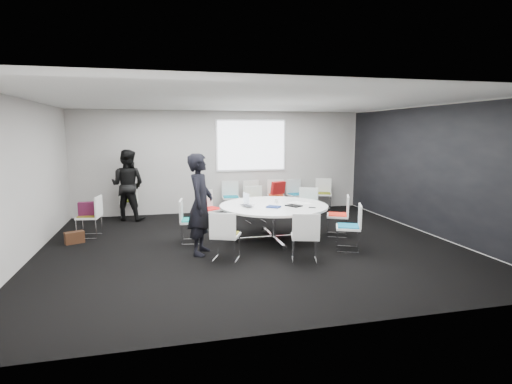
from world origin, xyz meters
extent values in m
cube|color=black|center=(0.00, 0.00, -0.02)|extent=(8.00, 7.00, 0.04)
cube|color=white|center=(0.00, 0.00, 2.82)|extent=(8.00, 7.00, 0.04)
cube|color=#ABA7A2|center=(0.00, 3.52, 1.40)|extent=(8.00, 0.04, 2.80)
cube|color=#ABA7A2|center=(0.00, -3.52, 1.40)|extent=(8.00, 0.04, 2.80)
cube|color=#ABA7A2|center=(-4.02, 0.00, 1.40)|extent=(0.04, 7.00, 2.80)
cube|color=#ABA7A2|center=(4.02, 0.00, 1.40)|extent=(0.04, 7.00, 2.80)
cube|color=black|center=(3.99, 0.00, 1.40)|extent=(0.01, 6.94, 2.74)
cube|color=silver|center=(0.55, 0.32, 0.04)|extent=(0.90, 0.90, 0.08)
cylinder|color=silver|center=(0.55, 0.32, 0.36)|extent=(0.10, 0.10, 0.65)
cylinder|color=white|center=(0.55, 0.32, 0.71)|extent=(2.24, 2.24, 0.04)
cube|color=white|center=(0.80, 3.46, 1.85)|extent=(1.90, 0.03, 1.35)
cube|color=silver|center=(1.97, 0.26, 0.21)|extent=(0.56, 0.56, 0.42)
cube|color=white|center=(1.97, 0.26, 0.44)|extent=(0.59, 0.60, 0.04)
cube|color=red|center=(1.97, 0.26, 0.47)|extent=(0.51, 0.52, 0.03)
cube|color=white|center=(2.16, 0.18, 0.67)|extent=(0.22, 0.43, 0.42)
cube|color=silver|center=(1.70, 1.39, 0.21)|extent=(0.57, 0.57, 0.42)
cube|color=white|center=(1.70, 1.39, 0.44)|extent=(0.62, 0.61, 0.04)
cube|color=#0A8174|center=(1.70, 1.39, 0.47)|extent=(0.53, 0.53, 0.03)
cube|color=white|center=(1.80, 1.57, 0.67)|extent=(0.42, 0.25, 0.42)
cube|color=silver|center=(0.57, 1.94, 0.21)|extent=(0.47, 0.47, 0.42)
cube|color=white|center=(0.57, 1.94, 0.44)|extent=(0.51, 0.50, 0.04)
cube|color=olive|center=(0.57, 1.94, 0.47)|extent=(0.45, 0.43, 0.03)
cube|color=white|center=(0.54, 2.15, 0.67)|extent=(0.46, 0.10, 0.42)
cube|color=silver|center=(-0.61, 1.55, 0.21)|extent=(0.58, 0.58, 0.42)
cube|color=white|center=(-0.61, 1.55, 0.44)|extent=(0.62, 0.62, 0.04)
cube|color=red|center=(-0.61, 1.55, 0.47)|extent=(0.54, 0.54, 0.03)
cube|color=white|center=(-0.72, 1.73, 0.67)|extent=(0.41, 0.28, 0.42)
cube|color=silver|center=(-1.12, 0.46, 0.21)|extent=(0.48, 0.48, 0.42)
cube|color=white|center=(-1.12, 0.46, 0.44)|extent=(0.50, 0.52, 0.04)
cube|color=#08827B|center=(-1.12, 0.46, 0.47)|extent=(0.43, 0.45, 0.03)
cube|color=white|center=(-1.33, 0.49, 0.67)|extent=(0.10, 0.46, 0.42)
cube|color=silver|center=(-0.63, -0.81, 0.21)|extent=(0.55, 0.55, 0.42)
cube|color=white|center=(-0.63, -0.81, 0.44)|extent=(0.60, 0.59, 0.04)
cube|color=#696313|center=(-0.63, -0.81, 0.47)|extent=(0.52, 0.51, 0.03)
cube|color=white|center=(-0.72, -1.00, 0.67)|extent=(0.44, 0.22, 0.42)
cube|color=silver|center=(0.68, -1.20, 0.21)|extent=(0.52, 0.52, 0.42)
cube|color=white|center=(0.68, -1.20, 0.44)|extent=(0.56, 0.55, 0.04)
cube|color=#D74E16|center=(0.68, -1.20, 0.47)|extent=(0.49, 0.47, 0.03)
cube|color=white|center=(0.63, -1.40, 0.67)|extent=(0.45, 0.16, 0.42)
cube|color=silver|center=(1.71, -0.76, 0.21)|extent=(0.55, 0.55, 0.42)
cube|color=white|center=(1.71, -0.76, 0.44)|extent=(0.59, 0.60, 0.04)
cube|color=#0D6488|center=(1.71, -0.76, 0.47)|extent=(0.51, 0.52, 0.03)
cube|color=white|center=(1.90, -0.85, 0.67)|extent=(0.22, 0.44, 0.42)
cube|color=silver|center=(0.15, 3.13, 0.21)|extent=(0.45, 0.45, 0.42)
cube|color=white|center=(0.15, 3.13, 0.44)|extent=(0.49, 0.47, 0.04)
cube|color=#0A7389|center=(0.15, 3.13, 0.47)|extent=(0.43, 0.41, 0.03)
cube|color=white|center=(0.16, 3.33, 0.67)|extent=(0.46, 0.07, 0.42)
cube|color=silver|center=(0.79, 3.15, 0.21)|extent=(0.48, 0.48, 0.42)
cube|color=white|center=(0.79, 3.15, 0.44)|extent=(0.52, 0.50, 0.04)
cube|color=#6D6714|center=(0.79, 3.15, 0.47)|extent=(0.45, 0.43, 0.03)
cube|color=white|center=(0.76, 3.36, 0.67)|extent=(0.46, 0.10, 0.42)
cube|color=silver|center=(1.44, 3.15, 0.21)|extent=(0.50, 0.50, 0.42)
cube|color=white|center=(1.44, 3.15, 0.44)|extent=(0.54, 0.53, 0.04)
cube|color=#E14417|center=(1.44, 3.15, 0.47)|extent=(0.47, 0.46, 0.03)
cube|color=white|center=(1.48, 3.36, 0.67)|extent=(0.46, 0.13, 0.42)
cube|color=silver|center=(2.06, 3.15, 0.21)|extent=(0.49, 0.49, 0.42)
cube|color=white|center=(2.06, 3.15, 0.44)|extent=(0.53, 0.51, 0.04)
cube|color=#0D6687|center=(2.06, 3.15, 0.47)|extent=(0.46, 0.44, 0.03)
cube|color=white|center=(2.03, 3.36, 0.67)|extent=(0.46, 0.11, 0.42)
cube|color=silver|center=(2.86, 3.13, 0.21)|extent=(0.55, 0.55, 0.42)
cube|color=white|center=(2.86, 3.13, 0.44)|extent=(0.59, 0.58, 0.04)
cube|color=olive|center=(2.86, 3.13, 0.47)|extent=(0.51, 0.50, 0.03)
cube|color=white|center=(2.94, 3.33, 0.67)|extent=(0.44, 0.20, 0.42)
cube|color=silver|center=(-3.21, 1.40, 0.21)|extent=(0.48, 0.48, 0.42)
cube|color=white|center=(-3.21, 1.40, 0.44)|extent=(0.51, 0.52, 0.04)
cube|color=brown|center=(-3.21, 1.40, 0.47)|extent=(0.44, 0.45, 0.03)
cube|color=white|center=(-3.00, 1.37, 0.67)|extent=(0.11, 0.46, 0.42)
cube|color=silver|center=(-2.52, 3.12, 0.21)|extent=(0.44, 0.44, 0.42)
cube|color=white|center=(-2.52, 3.12, 0.44)|extent=(0.48, 0.46, 0.04)
cube|color=olive|center=(-2.52, 3.12, 0.47)|extent=(0.42, 0.40, 0.03)
cube|color=white|center=(-2.53, 3.33, 0.67)|extent=(0.46, 0.06, 0.42)
imported|color=black|center=(-1.01, -0.33, 0.92)|extent=(0.64, 0.78, 1.85)
imported|color=black|center=(-2.52, 2.97, 0.90)|extent=(1.06, 0.95, 1.79)
imported|color=#333338|center=(0.02, 0.27, 0.74)|extent=(0.32, 0.41, 0.03)
cube|color=silver|center=(0.01, 0.47, 0.86)|extent=(0.07, 0.30, 0.22)
cube|color=black|center=(0.91, 0.08, 0.74)|extent=(0.34, 0.37, 0.02)
cube|color=navy|center=(0.48, 0.05, 0.74)|extent=(0.33, 0.31, 0.03)
cube|color=white|center=(1.07, 0.48, 0.73)|extent=(0.36, 0.32, 0.00)
cube|color=white|center=(1.23, 0.32, 0.73)|extent=(0.35, 0.29, 0.00)
cylinder|color=white|center=(0.68, 0.54, 0.78)|extent=(0.08, 0.08, 0.09)
cube|color=black|center=(1.22, -0.16, 0.73)|extent=(0.16, 0.12, 0.01)
cube|color=#4F152F|center=(-3.21, 1.40, 0.62)|extent=(0.40, 0.14, 0.28)
cube|color=#3E2213|center=(-3.43, 0.94, 0.12)|extent=(0.39, 0.30, 0.24)
cube|color=#A91415|center=(1.44, 2.94, 0.70)|extent=(0.47, 0.32, 0.36)
camera|label=1|loc=(-1.70, -7.49, 2.22)|focal=28.00mm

